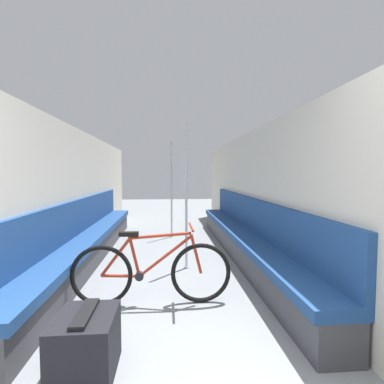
{
  "coord_description": "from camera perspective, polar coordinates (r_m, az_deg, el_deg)",
  "views": [
    {
      "loc": [
        -0.0,
        -1.06,
        1.39
      ],
      "look_at": [
        0.31,
        2.71,
        1.15
      ],
      "focal_mm": 28.0,
      "sensor_mm": 36.0,
      "label": 1
    }
  ],
  "objects": [
    {
      "name": "wall_left",
      "position": [
        4.79,
        -22.76,
        -0.68
      ],
      "size": [
        0.1,
        10.16,
        2.11
      ],
      "primitive_type": "cube",
      "color": "beige",
      "rests_on": "ground"
    },
    {
      "name": "wall_right",
      "position": [
        4.79,
        13.42,
        -0.5
      ],
      "size": [
        0.1,
        10.16,
        2.11
      ],
      "primitive_type": "cube",
      "color": "beige",
      "rests_on": "ground"
    },
    {
      "name": "bench_seat_row_left",
      "position": [
        5.08,
        -19.07,
        -8.81
      ],
      "size": [
        0.44,
        5.79,
        0.98
      ],
      "color": "#3D3D42",
      "rests_on": "ground"
    },
    {
      "name": "bench_seat_row_right",
      "position": [
        5.08,
        9.81,
        -8.66
      ],
      "size": [
        0.44,
        5.79,
        0.98
      ],
      "color": "#3D3D42",
      "rests_on": "ground"
    },
    {
      "name": "bicycle",
      "position": [
        3.29,
        -7.63,
        -14.86
      ],
      "size": [
        1.69,
        0.46,
        0.83
      ],
      "rotation": [
        0.0,
        0.0,
        0.15
      ],
      "color": "black",
      "rests_on": "ground"
    },
    {
      "name": "grab_pole_near",
      "position": [
        6.49,
        -3.89,
        0.29
      ],
      "size": [
        0.08,
        0.08,
        2.09
      ],
      "color": "gray",
      "rests_on": "ground"
    },
    {
      "name": "grab_pole_far",
      "position": [
        4.33,
        -1.05,
        -1.33
      ],
      "size": [
        0.08,
        0.08,
        2.09
      ],
      "color": "gray",
      "rests_on": "ground"
    },
    {
      "name": "luggage_bag",
      "position": [
        2.42,
        -19.46,
        -25.7
      ],
      "size": [
        0.4,
        0.5,
        0.45
      ],
      "color": "black",
      "rests_on": "ground"
    }
  ]
}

